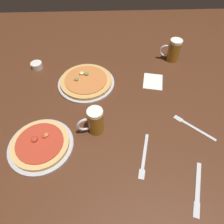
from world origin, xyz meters
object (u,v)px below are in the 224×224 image
pizza_plate_near (41,144)px  beer_mug_dark (173,50)px  beer_mug_amber (95,121)px  napkin_folded (153,81)px  pizza_plate_far (86,82)px  knife_right (198,189)px  fork_spare (144,156)px  ramekin_sauce (37,65)px  fork_left (193,127)px

pizza_plate_near → beer_mug_dark: (0.75, 0.63, 0.06)m
beer_mug_amber → napkin_folded: beer_mug_amber is taller
pizza_plate_far → knife_right: pizza_plate_far is taller
pizza_plate_far → fork_spare: bearing=-60.5°
beer_mug_dark → fork_spare: size_ratio=0.65×
fork_spare → napkin_folded: bearing=76.1°
ramekin_sauce → knife_right: ramekin_sauce is taller
ramekin_sauce → knife_right: 1.13m
beer_mug_dark → beer_mug_amber: 0.74m
pizza_plate_far → beer_mug_amber: beer_mug_amber is taller
napkin_folded → fork_left: napkin_folded is taller
pizza_plate_near → ramekin_sauce: size_ratio=4.22×
ramekin_sauce → fork_left: ramekin_sauce is taller
ramekin_sauce → pizza_plate_far: bearing=-27.0°
pizza_plate_near → beer_mug_dark: 0.98m
napkin_folded → beer_mug_amber: bearing=-135.2°
knife_right → fork_spare: bearing=142.3°
beer_mug_dark → ramekin_sauce: 0.88m
napkin_folded → knife_right: bearing=-83.5°
knife_right → ramekin_sauce: bearing=134.6°
ramekin_sauce → napkin_folded: size_ratio=0.51×
pizza_plate_near → ramekin_sauce: 0.60m
ramekin_sauce → fork_spare: ramekin_sauce is taller
fork_left → fork_spare: 0.31m
napkin_folded → fork_left: size_ratio=0.79×
beer_mug_amber → napkin_folded: bearing=44.8°
pizza_plate_far → fork_left: (0.54, -0.34, -0.01)m
ramekin_sauce → fork_spare: (0.60, -0.65, -0.02)m
beer_mug_amber → beer_mug_dark: bearing=47.9°
ramekin_sauce → fork_spare: bearing=-47.5°
napkin_folded → pizza_plate_near: bearing=-144.6°
beer_mug_dark → fork_left: beer_mug_dark is taller
pizza_plate_near → fork_left: (0.74, 0.08, -0.01)m
pizza_plate_far → ramekin_sauce: (-0.32, 0.16, 0.00)m
pizza_plate_far → napkin_folded: bearing=0.1°
beer_mug_amber → knife_right: 0.52m
knife_right → fork_spare: size_ratio=1.00×
ramekin_sauce → pizza_plate_near: bearing=-77.5°
beer_mug_amber → ramekin_sauce: bearing=127.2°
pizza_plate_near → napkin_folded: size_ratio=2.15×
pizza_plate_far → napkin_folded: 0.40m
beer_mug_dark → beer_mug_amber: (-0.50, -0.55, -0.00)m
pizza_plate_far → knife_right: 0.80m
napkin_folded → pizza_plate_far: bearing=-179.9°
beer_mug_amber → knife_right: beer_mug_amber is taller
fork_spare → fork_left: bearing=29.3°
pizza_plate_far → fork_spare: (0.28, -0.49, -0.01)m
ramekin_sauce → knife_right: (0.79, -0.81, -0.02)m
pizza_plate_far → napkin_folded: (0.40, 0.00, -0.01)m
beer_mug_dark → fork_spare: 0.76m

